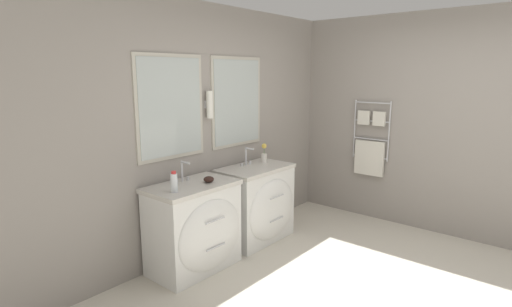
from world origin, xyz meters
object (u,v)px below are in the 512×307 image
vanity_left (195,227)px  amenity_bowl (209,179)px  toiletry_bottle (174,182)px  flower_vase (264,154)px  vanity_right (257,203)px

vanity_left → amenity_bowl: (0.14, -0.05, 0.45)m
toiletry_bottle → amenity_bowl: (0.42, 0.00, -0.06)m
toiletry_bottle → flower_vase: (1.44, 0.15, 0.01)m
vanity_right → flower_vase: bearing=21.7°
vanity_left → toiletry_bottle: size_ratio=4.53×
toiletry_bottle → amenity_bowl: size_ratio=1.91×
vanity_right → toiletry_bottle: 1.31m
flower_vase → vanity_right: bearing=-158.3°
toiletry_bottle → flower_vase: 1.45m
amenity_bowl → vanity_right: bearing=3.5°
vanity_left → amenity_bowl: size_ratio=8.63×
vanity_left → vanity_right: 0.93m
amenity_bowl → flower_vase: bearing=7.9°
vanity_left → toiletry_bottle: bearing=-169.2°
vanity_right → flower_vase: 0.58m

